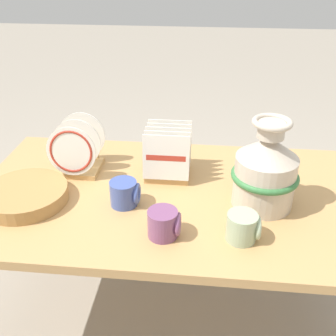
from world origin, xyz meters
The scene contains 9 objects.
ground_plane centered at (0.00, 0.00, 0.00)m, with size 14.00×14.00×0.00m, color gray.
display_table centered at (0.00, 0.00, 0.56)m, with size 1.51×0.86×0.63m.
ceramic_vase centered at (0.35, -0.04, 0.77)m, with size 0.24×0.24×0.34m.
dish_rack_round_plates centered at (-0.39, 0.13, 0.71)m, with size 0.20×0.19×0.23m.
dish_rack_square_plates centered at (-0.01, 0.14, 0.70)m, with size 0.18×0.18×0.21m.
wicker_charger_stack centered at (-0.52, -0.11, 0.65)m, with size 0.31×0.31×0.05m.
mug_cobalt_glaze centered at (-0.15, -0.09, 0.67)m, with size 0.11×0.10×0.10m.
mug_plum_glaze centered at (0.01, -0.26, 0.67)m, with size 0.11×0.10×0.10m.
mug_sage_glaze centered at (0.27, -0.25, 0.67)m, with size 0.11×0.10×0.10m.
Camera 1 is at (0.13, -1.27, 1.47)m, focal length 42.00 mm.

